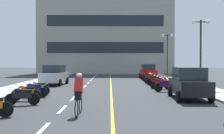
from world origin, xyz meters
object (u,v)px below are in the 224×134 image
Objects in this scene: motorcycle_6 at (38,87)px; street_lamp_far at (167,46)px; motorcycle_8 at (161,83)px; motorcycle_7 at (166,85)px; parked_car_mid at (54,75)px; motorcycle_3 at (22,96)px; motorcycle_12 at (150,77)px; cyclist_rider at (79,93)px; parked_car_near at (189,83)px; motorcycle_5 at (33,90)px; motorcycle_13 at (149,76)px; motorcycle_10 at (155,80)px; parked_car_far at (148,71)px; motorcycle_11 at (153,79)px; motorcycle_4 at (26,92)px; street_lamp_mid at (201,38)px; motorcycle_9 at (162,81)px.

street_lamp_far is at bearing 55.48° from motorcycle_6.
motorcycle_6 is 1.00× the size of motorcycle_8.
street_lamp_far is at bearing 78.45° from motorcycle_7.
parked_car_mid is 12.21m from motorcycle_3.
motorcycle_12 is 20.16m from cyclist_rider.
parked_car_near is at bearing -97.72° from street_lamp_far.
parked_car_near is at bearing -4.36° from motorcycle_5.
motorcycle_13 is (9.47, 6.11, -0.44)m from parked_car_mid.
motorcycle_10 is 1.02× the size of motorcycle_12.
parked_car_far is at bearing 66.96° from motorcycle_3.
cyclist_rider is (-5.57, -19.37, 0.41)m from motorcycle_12.
motorcycle_8 is at bearing 44.34° from motorcycle_3.
motorcycle_6 is at bearing 94.42° from motorcycle_3.
street_lamp_far is 3.21× the size of motorcycle_11.
motorcycle_11 is at bearing 8.75° from parked_car_mid.
motorcycle_10 is (0.12, 5.64, 0.00)m from motorcycle_7.
cyclist_rider is (3.41, -7.10, 0.41)m from motorcycle_6.
parked_car_far is 3.01m from motorcycle_13.
motorcycle_4 is at bearing 100.43° from motorcycle_3.
motorcycle_6 is 12.71m from motorcycle_11.
street_lamp_far is at bearing 76.71° from motorcycle_8.
street_lamp_far is at bearing 70.87° from cyclist_rider.
parked_car_near reaches higher than motorcycle_4.
parked_car_far is at bearing 75.97° from cyclist_rider.
street_lamp_mid is 4.78m from motorcycle_9.
parked_car_far is 2.49× the size of motorcycle_10.
street_lamp_mid is 1.26× the size of parked_car_far.
motorcycle_11 is at bearing -92.73° from motorcycle_13.
motorcycle_13 is at bearing 87.27° from motorcycle_11.
motorcycle_8 is (-3.21, -13.60, -3.60)m from street_lamp_far.
street_lamp_far is 15.85m from parked_car_mid.
motorcycle_9 is (8.98, 7.11, 0.00)m from motorcycle_5.
motorcycle_8 is 0.97× the size of motorcycle_10.
motorcycle_6 is at bearing -126.22° from motorcycle_12.
street_lamp_far is 12.46m from motorcycle_9.
cyclist_rider is at bearing -110.47° from motorcycle_10.
street_lamp_far is 4.04m from parked_car_far.
motorcycle_7 and motorcycle_12 have the same top height.
motorcycle_9 is 1.70m from motorcycle_10.
street_lamp_far is 19.83m from parked_car_near.
parked_car_near reaches higher than motorcycle_5.
motorcycle_5 is 12.37m from motorcycle_10.
motorcycle_13 is (8.72, 18.28, 0.00)m from motorcycle_3.
motorcycle_4 is 1.00× the size of motorcycle_11.
motorcycle_3 is at bearing -135.66° from motorcycle_8.
motorcycle_5 is (-9.14, 0.70, -0.44)m from parked_car_near.
cyclist_rider reaches higher than motorcycle_13.
street_lamp_mid is at bearing -16.97° from parked_car_mid.
street_lamp_far is 3.20× the size of motorcycle_7.
parked_car_mid reaches higher than motorcycle_3.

